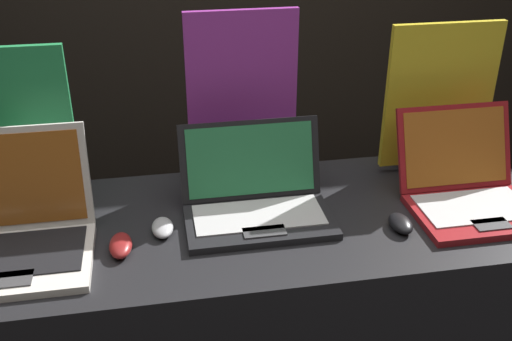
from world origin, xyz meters
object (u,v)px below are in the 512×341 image
Objects in this scene: laptop_middle at (257,197)px; promo_stand_back at (439,102)px; laptop_front at (17,229)px; promo_stand_middle at (243,102)px; mouse_front at (121,245)px; mouse_middle at (163,228)px; promo_stand_front at (21,135)px; mouse_back at (401,223)px; laptop_back at (468,187)px.

promo_stand_back is at bearing 16.85° from laptop_middle.
promo_stand_middle reaches higher than laptop_front.
mouse_middle is (0.11, 0.07, -0.00)m from mouse_front.
mouse_front is 0.27× the size of laptop_middle.
promo_stand_front is 4.77× the size of mouse_back.
promo_stand_back is at bearing 1.16° from promo_stand_front.
promo_stand_front is 0.62m from promo_stand_middle.
promo_stand_middle is 0.57m from mouse_back.
promo_stand_front is at bearing 132.54° from mouse_front.
promo_stand_middle is at bearing 90.00° from laptop_middle.
laptop_back is (0.60, -0.06, 0.00)m from laptop_middle.
laptop_back is (1.21, -0.21, -0.16)m from promo_stand_front.
laptop_front is 1.21m from laptop_back.
mouse_front is at bearing -137.37° from promo_stand_middle.
promo_stand_front is 1.32× the size of laptop_back.
laptop_front is at bearing -173.39° from laptop_middle.
mouse_back is (-0.23, -0.09, -0.04)m from laptop_back.
mouse_front is at bearing 177.81° from mouse_back.
laptop_back is 3.61× the size of mouse_back.
laptop_middle is (0.62, -0.16, -0.17)m from promo_stand_front.
promo_stand_front reaches higher than laptop_middle.
promo_stand_middle reaches higher than mouse_back.
laptop_back is (0.97, 0.06, 0.04)m from mouse_front.
promo_stand_middle reaches higher than promo_stand_front.
promo_stand_middle is (0.00, 0.23, 0.19)m from laptop_middle.
promo_stand_back is (1.21, 0.25, 0.16)m from laptop_front.
mouse_middle is at bearing -29.73° from promo_stand_front.
promo_stand_back is (0.97, 0.29, 0.21)m from mouse_front.
mouse_middle is 0.19× the size of promo_stand_middle.
promo_stand_back reaches higher than laptop_middle.
promo_stand_middle is (0.26, 0.27, 0.23)m from mouse_middle.
laptop_front is at bearing 170.27° from mouse_front.
laptop_front is 0.77× the size of promo_stand_back.
laptop_middle is at bearing 10.08° from mouse_middle.
mouse_back is (0.98, -0.30, -0.21)m from promo_stand_front.
mouse_front is 1.12× the size of mouse_middle.
mouse_back is (0.36, -0.37, -0.23)m from promo_stand_middle.
promo_stand_front is (-0.00, 0.23, 0.15)m from laptop_front.
mouse_back is (0.36, -0.14, -0.04)m from laptop_middle.
mouse_front is at bearing -47.46° from promo_stand_front.
promo_stand_front is 0.66m from laptop_middle.
laptop_back is at bearing -90.00° from promo_stand_back.
promo_stand_front is at bearing 90.00° from laptop_front.
mouse_back is (0.98, -0.07, -0.05)m from laptop_front.
laptop_back reaches higher than mouse_back.
laptop_middle is at bearing 6.61° from laptop_front.
mouse_back is (0.73, -0.03, -0.00)m from mouse_front.
promo_stand_front is 1.21m from promo_stand_back.
promo_stand_back is (0.00, 0.24, 0.16)m from laptop_back.
laptop_front is at bearing 175.89° from mouse_back.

